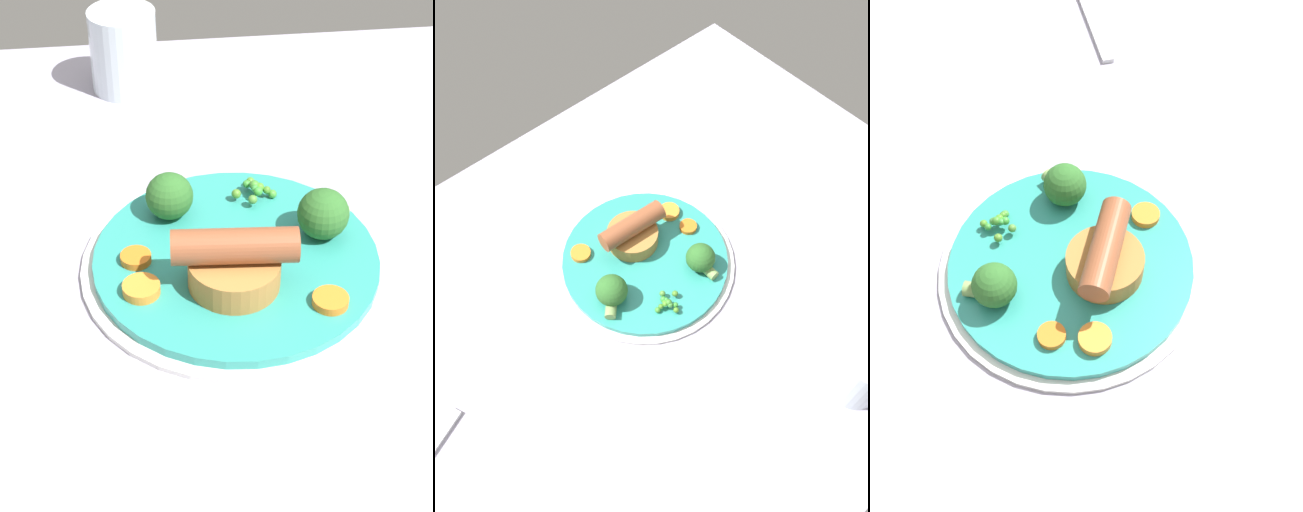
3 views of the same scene
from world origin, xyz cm
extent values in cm
cube|color=#9E99AD|center=(0.00, 0.00, 1.50)|extent=(110.00, 80.00, 3.00)
cylinder|color=silver|center=(-4.62, -4.78, 3.25)|extent=(27.74, 27.74, 0.50)
cylinder|color=teal|center=(-4.62, -4.78, 3.70)|extent=(25.52, 25.52, 1.40)
cylinder|color=#AD7538|center=(-5.29, -8.42, 5.73)|extent=(7.91, 7.91, 2.67)
cylinder|color=#472614|center=(-5.29, -8.42, 6.92)|extent=(6.33, 6.33, 0.30)
cylinder|color=brown|center=(-5.29, -8.42, 8.59)|extent=(10.78, 3.83, 3.04)
sphere|color=#4C8836|center=(-2.13, 1.95, 5.35)|extent=(0.89, 0.89, 0.89)
sphere|color=#3F8A2F|center=(-1.71, 3.75, 5.69)|extent=(0.96, 0.96, 0.96)
sphere|color=#4E862C|center=(-3.54, 3.15, 5.26)|extent=(0.92, 0.92, 0.92)
sphere|color=#4D992B|center=(-1.41, 3.08, 5.55)|extent=(0.71, 0.71, 0.71)
sphere|color=#378C32|center=(-2.34, 4.57, 5.29)|extent=(0.76, 0.76, 0.76)
sphere|color=#4A9129|center=(-1.22, 3.54, 5.57)|extent=(0.87, 0.87, 0.87)
sphere|color=green|center=(-1.73, 3.20, 5.67)|extent=(0.72, 0.72, 0.72)
sphere|color=#3F8B3C|center=(-1.67, 4.13, 5.49)|extent=(0.83, 0.83, 0.83)
sphere|color=#458228|center=(-0.56, 3.35, 5.30)|extent=(0.77, 0.77, 0.77)
sphere|color=#4B8B2A|center=(-1.88, 5.17, 5.14)|extent=(0.83, 0.83, 0.83)
sphere|color=green|center=(-1.49, 2.83, 5.61)|extent=(0.90, 0.90, 0.90)
sphere|color=#428E33|center=(0.49, 3.31, 4.82)|extent=(0.84, 0.84, 0.84)
sphere|color=#2D6628|center=(-10.00, 1.72, 6.63)|extent=(4.46, 4.46, 4.46)
cylinder|color=#7A9E56|center=(-10.01, 4.02, 5.18)|extent=(1.57, 1.94, 1.56)
sphere|color=#2D6628|center=(3.52, -2.74, 6.76)|extent=(4.72, 4.72, 4.72)
cylinder|color=#7A9E56|center=(5.26, -0.95, 5.23)|extent=(2.69, 2.70, 1.65)
cylinder|color=orange|center=(2.35, -11.84, 4.78)|extent=(4.18, 4.18, 0.76)
cylinder|color=orange|center=(-13.22, -8.65, 4.85)|extent=(3.78, 3.78, 0.91)
cylinder|color=orange|center=(-13.50, -4.52, 4.77)|extent=(3.55, 3.55, 0.73)
cylinder|color=silver|center=(-13.21, 28.69, 7.75)|extent=(7.75, 7.75, 9.50)
camera|label=1|loc=(-13.09, -61.77, 53.99)|focal=60.00mm
camera|label=2|loc=(25.50, 30.73, 78.66)|focal=40.00mm
camera|label=3|loc=(-36.47, -11.60, 53.91)|focal=40.00mm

